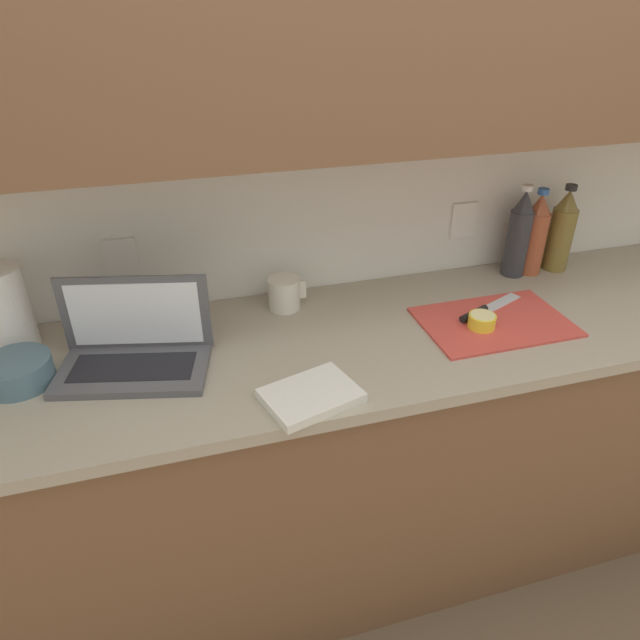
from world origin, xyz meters
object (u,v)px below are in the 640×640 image
Objects in this scene: lemon_half_cut at (482,321)px; bottle_water_clear at (519,235)px; paper_towel_roll at (5,309)px; bottle_green_soda at (561,231)px; cutting_board at (494,322)px; bowl_white at (17,372)px; laptop at (134,347)px; bottle_oil_tall at (535,235)px; knife at (481,311)px; measuring_cup at (284,293)px.

bottle_water_clear reaches higher than lemon_half_cut.
bottle_green_soda is at bearing 0.54° from paper_towel_roll.
bottle_green_soda reaches higher than cutting_board.
bowl_white is at bearing -173.14° from bottle_green_soda.
cutting_board is 1.44× the size of bottle_green_soda.
bottle_oil_tall reaches higher than laptop.
bottle_green_soda is at bearing 33.05° from lemon_half_cut.
lemon_half_cut is at bearing -139.89° from bottle_oil_tall.
lemon_half_cut is (-0.04, -0.07, 0.01)m from knife.
bottle_water_clear is 0.81m from measuring_cup.
laptop is 0.28m from bowl_white.
cutting_board is 1.30m from bowl_white.
laptop reaches higher than lemon_half_cut.
paper_towel_roll reaches higher than cutting_board.
bottle_green_soda is 2.54× the size of measuring_cup.
cutting_board is at bearing 19.91° from lemon_half_cut.
knife is 0.08m from lemon_half_cut.
knife reaches higher than cutting_board.
bottle_oil_tall reaches higher than lemon_half_cut.
lemon_half_cut is 0.66× the size of measuring_cup.
measuring_cup reaches higher than cutting_board.
bottle_water_clear is (0.29, 0.30, 0.12)m from lemon_half_cut.
paper_towel_roll is at bearing -179.66° from measuring_cup.
bottle_water_clear is at bearing 7.60° from bowl_white.
measuring_cup is (-0.52, 0.29, 0.02)m from lemon_half_cut.
laptop is 0.97× the size of cutting_board.
paper_towel_roll is at bearing 167.58° from lemon_half_cut.
measuring_cup reaches higher than bowl_white.
lemon_half_cut is 0.25× the size of bottle_water_clear.
lemon_half_cut is 0.43m from bottle_water_clear.
bottle_water_clear reaches higher than measuring_cup.
bottle_green_soda reaches higher than laptop.
bottle_oil_tall is at bearing 180.00° from bottle_green_soda.
bowl_white is (-1.53, -0.20, -0.11)m from bottle_water_clear.
paper_towel_roll is at bearing -179.43° from bottle_oil_tall.
laptop is 0.48m from measuring_cup.
knife is at bearing -151.54° from bottle_green_soda.
bottle_water_clear is (-0.17, 0.00, 0.01)m from bottle_green_soda.
bottle_water_clear is at bearing 22.72° from laptop.
bottle_green_soda is 0.10m from bottle_oil_tall.
bottle_water_clear is at bearing 0.83° from measuring_cup.
cutting_board is at bearing 9.29° from laptop.
cutting_board is at bearing -145.35° from bottle_green_soda.
measuring_cup is at bearing 135.77° from knife.
paper_towel_roll is (-1.32, 0.21, 0.10)m from knife.
lemon_half_cut is at bearing -12.42° from paper_towel_roll.
bottle_green_soda is at bearing 5.48° from knife.
knife is 0.49m from bottle_green_soda.
bottle_water_clear is at bearing 49.82° from cutting_board.
measuring_cup is (-0.98, -0.01, -0.09)m from bottle_green_soda.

